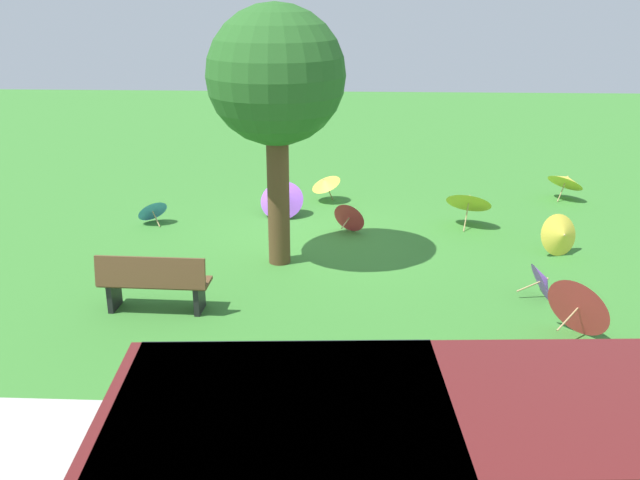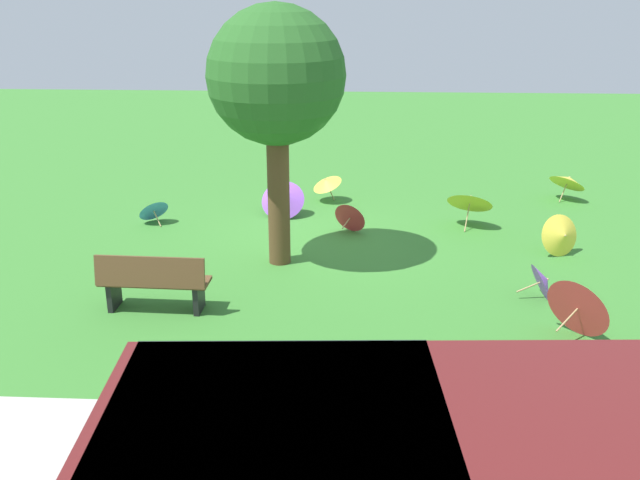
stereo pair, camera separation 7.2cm
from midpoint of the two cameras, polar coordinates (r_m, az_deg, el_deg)
ground at (r=12.86m, az=-1.34°, el=-0.58°), size 40.00×40.00×0.00m
van_dark at (r=5.89m, az=4.74°, el=-17.86°), size 4.71×2.36×1.53m
park_bench at (r=10.48m, az=-13.18°, el=-3.34°), size 1.62×0.54×0.90m
shade_tree at (r=11.42m, az=-3.39°, el=12.93°), size 2.22×2.22×4.29m
parasol_blue_0 at (r=14.49m, az=-13.30°, el=2.50°), size 0.78×0.77×0.57m
parasol_purple_0 at (r=14.45m, az=-2.95°, el=3.41°), size 0.97×0.85×0.80m
parasol_yellow_2 at (r=14.15m, az=12.25°, el=3.19°), size 1.10×1.05×0.87m
parasol_purple_1 at (r=11.20m, az=17.88°, el=-3.17°), size 0.61×0.63×0.60m
parasol_red_0 at (r=13.58m, az=2.71°, el=1.97°), size 0.74×0.64×0.64m
parasol_yellow_3 at (r=16.55m, az=19.62°, el=4.58°), size 1.09×1.09×0.73m
parasol_yellow_4 at (r=15.46m, az=0.65°, el=4.73°), size 0.92×0.92×0.66m
parasol_yellow_5 at (r=13.05m, az=19.22°, el=0.35°), size 0.84×0.83×0.76m
parasol_red_1 at (r=10.16m, az=20.65°, el=-4.92°), size 0.99×1.00×0.93m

